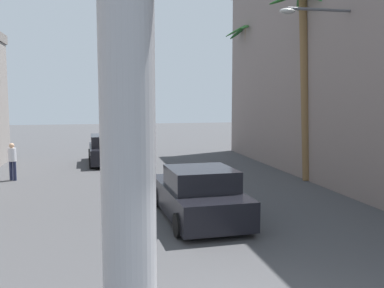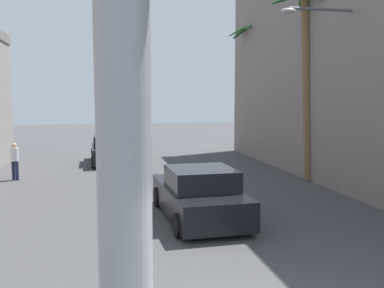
{
  "view_description": "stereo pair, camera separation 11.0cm",
  "coord_description": "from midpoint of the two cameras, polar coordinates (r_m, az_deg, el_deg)",
  "views": [
    {
      "loc": [
        -2.33,
        -5.25,
        3.57
      ],
      "look_at": [
        0.0,
        5.57,
        2.38
      ],
      "focal_mm": 40.0,
      "sensor_mm": 36.0,
      "label": 1
    },
    {
      "loc": [
        -2.22,
        -5.27,
        3.57
      ],
      "look_at": [
        0.0,
        5.57,
        2.38
      ],
      "focal_mm": 40.0,
      "sensor_mm": 36.0,
      "label": 2
    }
  ],
  "objects": [
    {
      "name": "street_lamp",
      "position": [
        16.39,
        18.88,
        7.95
      ],
      "size": [
        2.92,
        0.28,
        6.8
      ],
      "color": "#59595E",
      "rests_on": "ground"
    },
    {
      "name": "palm_tree_mid_right",
      "position": [
        19.26,
        14.6,
        9.37
      ],
      "size": [
        2.61,
        2.55,
        8.07
      ],
      "color": "brown",
      "rests_on": "ground"
    },
    {
      "name": "car_far",
      "position": [
        24.01,
        -11.3,
        -0.77
      ],
      "size": [
        2.18,
        4.62,
        1.56
      ],
      "color": "black",
      "rests_on": "ground"
    },
    {
      "name": "ground_plane",
      "position": [
        15.84,
        -3.6,
        -6.92
      ],
      "size": [
        90.75,
        90.75,
        0.0
      ],
      "primitive_type": "plane",
      "color": "#424244"
    },
    {
      "name": "palm_tree_far_right",
      "position": [
        26.94,
        7.34,
        9.02
      ],
      "size": [
        3.05,
        2.9,
        8.12
      ],
      "color": "brown",
      "rests_on": "ground"
    },
    {
      "name": "pedestrian_far_left",
      "position": [
        20.16,
        -22.99,
        -1.81
      ],
      "size": [
        0.47,
        0.47,
        1.64
      ],
      "color": "#1E233F",
      "rests_on": "ground"
    },
    {
      "name": "car_lead",
      "position": [
        12.78,
        0.61,
        -6.85
      ],
      "size": [
        2.29,
        4.75,
        1.56
      ],
      "color": "black",
      "rests_on": "ground"
    }
  ]
}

